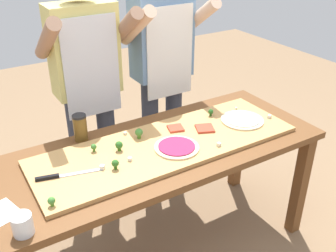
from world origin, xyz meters
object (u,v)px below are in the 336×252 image
prep_table (157,163)px  sauce_jar (80,128)px  broccoli_floret_center_left (211,112)px  broccoli_floret_back_mid (139,133)px  flour_cup (23,226)px  cheese_crumble_a (130,159)px  pizza_whole_beet_magenta (177,147)px  broccoli_floret_center_right (115,164)px  recipe_note (2,212)px  chefs_knife (60,176)px  cheese_crumble_f (219,144)px  broccoli_floret_back_left (94,147)px  cheese_crumble_b (236,108)px  cheese_crumble_e (125,133)px  cook_right (162,63)px  pizza_slice_center (176,128)px  cheese_crumble_c (269,116)px  broccoli_floret_front_left (119,145)px  broccoli_floret_front_mid (51,201)px  cook_left (87,78)px  cheese_crumble_d (102,167)px  pizza_whole_white_garlic (242,120)px  pizza_slice_far_right (205,129)px

prep_table → sauce_jar: (-0.32, 0.29, 0.18)m
broccoli_floret_center_left → broccoli_floret_back_mid: bearing=-178.4°
flour_cup → sauce_jar: sauce_jar is taller
broccoli_floret_back_mid → cheese_crumble_a: bearing=-129.5°
pizza_whole_beet_magenta → broccoli_floret_back_mid: bearing=121.5°
broccoli_floret_center_right → recipe_note: bearing=-178.7°
chefs_knife → cheese_crumble_f: size_ratio=16.69×
broccoli_floret_back_left → cheese_crumble_b: (0.97, 0.00, -0.02)m
cheese_crumble_e → cheese_crumble_f: (0.37, -0.38, 0.00)m
sauce_jar → cook_right: bearing=23.9°
recipe_note → pizza_slice_center: bearing=11.3°
broccoli_floret_back_mid → broccoli_floret_center_left: bearing=1.6°
cheese_crumble_a → recipe_note: bearing=-176.2°
sauce_jar → cheese_crumble_c: bearing=-19.9°
broccoli_floret_center_right → recipe_note: broccoli_floret_center_right is taller
broccoli_floret_center_right → cook_right: cook_right is taller
prep_table → broccoli_floret_back_left: bearing=161.3°
broccoli_floret_back_mid → broccoli_floret_center_right: size_ratio=1.15×
pizza_slice_center → broccoli_floret_front_left: broccoli_floret_front_left is taller
broccoli_floret_front_mid → cook_left: 0.98m
cheese_crumble_c → cheese_crumble_d: bearing=178.7°
cook_right → pizza_whole_white_garlic: bearing=-75.0°
prep_table → sauce_jar: sauce_jar is taller
cheese_crumble_f → cook_left: cook_left is taller
flour_cup → broccoli_floret_center_right: bearing=21.1°
broccoli_floret_back_mid → recipe_note: size_ratio=0.38×
cook_right → broccoli_floret_back_mid: bearing=-131.8°
cheese_crumble_c → sauce_jar: 1.13m
cheese_crumble_e → cook_left: 0.48m
cook_left → pizza_slice_center: bearing=-58.9°
pizza_whole_beet_magenta → cheese_crumble_d: size_ratio=11.26×
broccoli_floret_back_mid → sauce_jar: bearing=144.7°
pizza_slice_far_right → cheese_crumble_b: size_ratio=7.89×
cheese_crumble_e → pizza_whole_white_garlic: bearing=-17.9°
pizza_whole_white_garlic → recipe_note: size_ratio=1.64×
broccoli_floret_front_left → pizza_whole_white_garlic: bearing=-5.8°
recipe_note → cook_right: size_ratio=0.09×
broccoli_floret_center_left → cheese_crumble_b: 0.20m
pizza_slice_far_right → cheese_crumble_d: (-0.67, -0.06, 0.00)m
pizza_whole_beet_magenta → chefs_knife: bearing=173.3°
broccoli_floret_center_right → broccoli_floret_front_mid: 0.36m
cheese_crumble_a → broccoli_floret_center_left: bearing=16.2°
broccoli_floret_center_right → cheese_crumble_e: 0.34m
broccoli_floret_front_mid → broccoli_floret_front_left: broccoli_floret_front_left is taller
cheese_crumble_a → cheese_crumble_e: (0.10, 0.25, -0.00)m
pizza_slice_center → recipe_note: pizza_slice_center is taller
broccoli_floret_front_mid → cook_left: bearing=58.9°
prep_table → cook_right: bearing=56.9°
pizza_whole_white_garlic → cook_right: 0.70m
chefs_knife → cook_right: 1.15m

